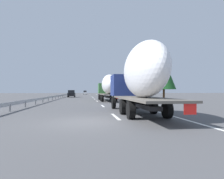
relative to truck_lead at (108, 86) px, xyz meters
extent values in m
plane|color=#4C4C4F|center=(18.12, 3.60, -2.43)|extent=(260.00, 260.00, 0.00)
cube|color=white|center=(-19.88, 1.80, -2.42)|extent=(3.20, 0.20, 0.01)
cube|color=white|center=(-10.69, 1.80, -2.42)|extent=(3.20, 0.20, 0.01)
cube|color=white|center=(-0.11, 1.80, -2.42)|extent=(3.20, 0.20, 0.01)
cube|color=white|center=(8.25, 1.80, -2.42)|extent=(3.20, 0.20, 0.01)
cube|color=white|center=(17.74, 1.80, -2.42)|extent=(3.20, 0.20, 0.01)
cube|color=white|center=(23.17, 1.80, -2.42)|extent=(3.20, 0.20, 0.01)
cube|color=white|center=(34.32, 1.80, -2.42)|extent=(3.20, 0.20, 0.01)
cube|color=white|center=(56.34, 1.80, -2.42)|extent=(3.20, 0.20, 0.01)
cube|color=white|center=(23.12, -1.90, -2.42)|extent=(110.00, 0.20, 0.01)
cube|color=#387038|center=(5.28, 0.00, -0.28)|extent=(2.40, 2.50, 1.90)
cube|color=black|center=(6.38, 0.00, 0.22)|extent=(0.08, 2.12, 0.80)
cube|color=#262628|center=(2.22, 0.00, -1.76)|extent=(11.25, 0.70, 0.24)
cube|color=#59544C|center=(-0.84, 0.00, -1.29)|extent=(9.83, 2.50, 0.12)
ellipsoid|color=white|center=(-1.27, 0.00, 0.28)|extent=(7.71, 2.20, 3.02)
cube|color=red|center=(-5.72, -0.69, -1.53)|extent=(0.04, 0.56, 0.56)
cylinder|color=black|center=(5.28, 1.10, -1.91)|extent=(1.04, 0.30, 1.04)
cylinder|color=black|center=(5.28, -1.10, -1.91)|extent=(1.04, 0.30, 1.04)
cylinder|color=black|center=(0.36, 1.10, -1.91)|extent=(1.04, 0.35, 1.04)
cylinder|color=black|center=(0.36, -1.10, -1.91)|extent=(1.04, 0.35, 1.04)
cylinder|color=black|center=(-2.04, 1.10, -1.91)|extent=(1.04, 0.35, 1.04)
cylinder|color=black|center=(-2.04, -1.10, -1.91)|extent=(1.04, 0.35, 1.04)
cube|color=navy|center=(-14.16, 0.00, -0.28)|extent=(2.40, 2.50, 1.90)
cube|color=black|center=(-13.06, 0.00, 0.22)|extent=(0.08, 2.12, 0.80)
cube|color=#262628|center=(-17.04, 0.00, -1.76)|extent=(10.61, 0.70, 0.24)
cube|color=#59544C|center=(-19.93, 0.00, -1.29)|extent=(9.14, 2.50, 0.12)
ellipsoid|color=white|center=(-20.05, 0.00, 0.52)|extent=(6.89, 2.20, 3.49)
cube|color=red|center=(-24.47, -0.69, -1.53)|extent=(0.04, 0.56, 0.56)
cylinder|color=black|center=(-14.16, 1.10, -1.91)|extent=(1.04, 0.30, 1.04)
cylinder|color=black|center=(-14.16, -1.10, -1.91)|extent=(1.04, 0.30, 1.04)
cylinder|color=black|center=(-18.73, 1.10, -1.91)|extent=(1.04, 0.35, 1.04)
cylinder|color=black|center=(-18.73, -1.10, -1.91)|extent=(1.04, 0.35, 1.04)
cylinder|color=black|center=(-21.13, 1.10, -1.91)|extent=(1.04, 0.35, 1.04)
cylinder|color=black|center=(-21.13, -1.10, -1.91)|extent=(1.04, 0.35, 1.04)
cube|color=white|center=(70.65, 3.86, -1.69)|extent=(4.63, 1.71, 0.84)
cube|color=black|center=(70.30, 3.86, -0.86)|extent=(2.55, 1.50, 0.82)
cylinder|color=black|center=(72.09, 4.61, -2.11)|extent=(0.64, 0.22, 0.64)
cylinder|color=black|center=(72.09, 3.10, -2.11)|extent=(0.64, 0.22, 0.64)
cylinder|color=black|center=(69.22, 4.61, -2.11)|extent=(0.64, 0.22, 0.64)
cylinder|color=black|center=(69.22, 3.10, -2.11)|extent=(0.64, 0.22, 0.64)
cube|color=black|center=(21.88, 7.35, -1.69)|extent=(4.55, 1.88, 0.84)
cube|color=black|center=(21.54, 7.35, -0.90)|extent=(2.50, 1.65, 0.73)
cylinder|color=black|center=(23.29, 8.19, -2.11)|extent=(0.64, 0.22, 0.64)
cylinder|color=black|center=(23.29, 6.52, -2.11)|extent=(0.64, 0.22, 0.64)
cylinder|color=black|center=(20.47, 8.19, -2.11)|extent=(0.64, 0.22, 0.64)
cylinder|color=black|center=(20.47, 6.52, -2.11)|extent=(0.64, 0.22, 0.64)
cylinder|color=gray|center=(17.80, -3.10, -1.12)|extent=(0.10, 0.10, 2.61)
cube|color=#2D569E|center=(17.80, -3.10, 0.53)|extent=(0.06, 0.90, 0.70)
cylinder|color=#472D19|center=(48.02, -7.80, -1.54)|extent=(0.40, 0.40, 1.77)
cone|color=#194C1E|center=(48.02, -7.80, 1.45)|extent=(3.48, 3.48, 4.23)
cylinder|color=#472D19|center=(35.75, -8.07, -1.61)|extent=(0.34, 0.34, 1.64)
cone|color=#194C1E|center=(35.75, -8.07, 1.37)|extent=(3.96, 3.96, 4.30)
cylinder|color=#472D19|center=(29.10, -9.64, -1.65)|extent=(0.30, 0.30, 1.55)
cone|color=#1E5B23|center=(29.10, -9.64, 1.88)|extent=(3.36, 3.36, 5.52)
cylinder|color=#472D19|center=(-4.62, -7.65, -1.47)|extent=(0.30, 0.30, 1.91)
cone|color=#194C1E|center=(-4.62, -7.65, 1.79)|extent=(3.48, 3.48, 4.62)
cylinder|color=#472D19|center=(53.07, -9.25, -1.63)|extent=(0.27, 0.27, 1.60)
cone|color=#1E5B23|center=(53.07, -9.25, 1.99)|extent=(3.62, 3.62, 5.62)
cylinder|color=#472D19|center=(8.84, -6.58, -1.66)|extent=(0.37, 0.37, 1.53)
cone|color=#194C1E|center=(8.84, -6.58, 1.91)|extent=(2.66, 2.66, 5.60)
cube|color=#9EA0A5|center=(21.12, 9.60, -1.83)|extent=(94.00, 0.06, 0.32)
cube|color=slate|center=(-15.67, 9.60, -2.13)|extent=(0.10, 0.10, 0.60)
cube|color=slate|center=(-11.58, 9.60, -2.13)|extent=(0.10, 0.10, 0.60)
cube|color=slate|center=(-7.49, 9.60, -2.13)|extent=(0.10, 0.10, 0.60)
cube|color=slate|center=(-3.40, 9.60, -2.13)|extent=(0.10, 0.10, 0.60)
cube|color=slate|center=(0.68, 9.60, -2.13)|extent=(0.10, 0.10, 0.60)
cube|color=slate|center=(4.77, 9.60, -2.13)|extent=(0.10, 0.10, 0.60)
cube|color=slate|center=(8.86, 9.60, -2.13)|extent=(0.10, 0.10, 0.60)
cube|color=slate|center=(12.94, 9.60, -2.13)|extent=(0.10, 0.10, 0.60)
cube|color=slate|center=(17.03, 9.60, -2.13)|extent=(0.10, 0.10, 0.60)
cube|color=slate|center=(21.12, 9.60, -2.13)|extent=(0.10, 0.10, 0.60)
cube|color=slate|center=(25.20, 9.60, -2.13)|extent=(0.10, 0.10, 0.60)
cube|color=slate|center=(29.29, 9.60, -2.13)|extent=(0.10, 0.10, 0.60)
cube|color=slate|center=(33.38, 9.60, -2.13)|extent=(0.10, 0.10, 0.60)
cube|color=slate|center=(37.47, 9.60, -2.13)|extent=(0.10, 0.10, 0.60)
cube|color=slate|center=(41.55, 9.60, -2.13)|extent=(0.10, 0.10, 0.60)
cube|color=slate|center=(45.64, 9.60, -2.13)|extent=(0.10, 0.10, 0.60)
cube|color=slate|center=(49.73, 9.60, -2.13)|extent=(0.10, 0.10, 0.60)
cube|color=slate|center=(53.81, 9.60, -2.13)|extent=(0.10, 0.10, 0.60)
cube|color=slate|center=(57.90, 9.60, -2.13)|extent=(0.10, 0.10, 0.60)
cube|color=slate|center=(61.99, 9.60, -2.13)|extent=(0.10, 0.10, 0.60)
cube|color=slate|center=(66.07, 9.60, -2.13)|extent=(0.10, 0.10, 0.60)
camera|label=1|loc=(-32.33, 3.69, -0.82)|focal=31.92mm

